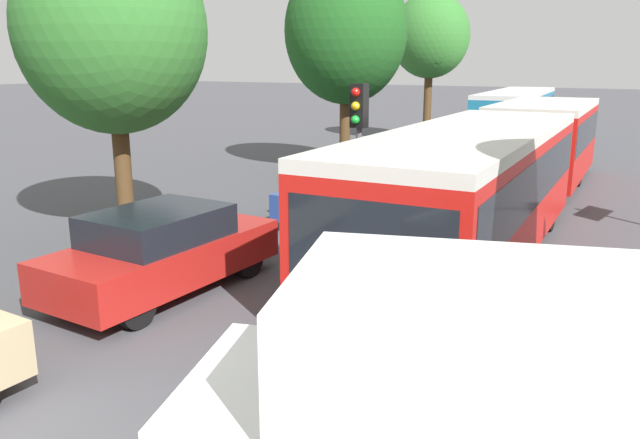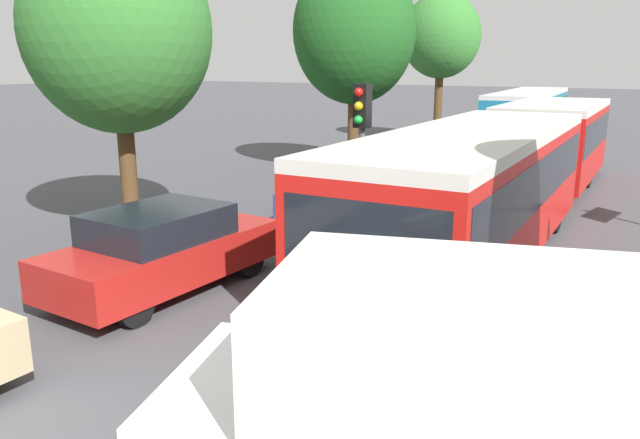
% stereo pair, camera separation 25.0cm
% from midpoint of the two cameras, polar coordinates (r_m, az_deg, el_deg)
% --- Properties ---
extents(articulated_bus, '(3.15, 17.52, 2.59)m').
position_cam_midpoint_polar(articulated_bus, '(16.02, 16.39, 5.27)').
color(articulated_bus, red).
rests_on(articulated_bus, ground).
extents(city_bus_rear, '(3.25, 11.38, 2.42)m').
position_cam_midpoint_polar(city_bus_rear, '(33.72, 17.29, 9.44)').
color(city_bus_rear, teal).
rests_on(city_bus_rear, ground).
extents(queued_car_red, '(1.92, 4.23, 1.45)m').
position_cam_midpoint_polar(queued_car_red, '(10.89, -14.84, -2.76)').
color(queued_car_red, '#B21E19').
rests_on(queued_car_red, ground).
extents(queued_car_blue, '(1.79, 3.94, 1.35)m').
position_cam_midpoint_polar(queued_car_blue, '(15.54, 1.49, 2.54)').
color(queued_car_blue, '#284799').
rests_on(queued_car_blue, ground).
extents(queued_car_navy, '(1.98, 4.35, 1.49)m').
position_cam_midpoint_polar(queued_car_navy, '(19.88, 7.34, 5.20)').
color(queued_car_navy, navy).
rests_on(queued_car_navy, ground).
extents(white_van, '(5.35, 3.34, 2.31)m').
position_cam_midpoint_polar(white_van, '(5.11, 17.42, -16.83)').
color(white_van, white).
rests_on(white_van, ground).
extents(traffic_light, '(0.34, 0.37, 3.40)m').
position_cam_midpoint_polar(traffic_light, '(13.10, 2.99, 8.38)').
color(traffic_light, '#56595E').
rests_on(traffic_light, ground).
extents(tree_left_mid, '(3.99, 3.99, 6.70)m').
position_cam_midpoint_polar(tree_left_mid, '(14.52, -19.16, 15.63)').
color(tree_left_mid, '#51381E').
rests_on(tree_left_mid, ground).
extents(tree_left_far, '(4.22, 4.22, 7.34)m').
position_cam_midpoint_polar(tree_left_far, '(22.28, 2.10, 16.50)').
color(tree_left_far, '#51381E').
rests_on(tree_left_far, ground).
extents(tree_left_distant, '(3.71, 3.71, 7.02)m').
position_cam_midpoint_polar(tree_left_distant, '(31.09, 9.85, 16.01)').
color(tree_left_distant, '#51381E').
rests_on(tree_left_distant, ground).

